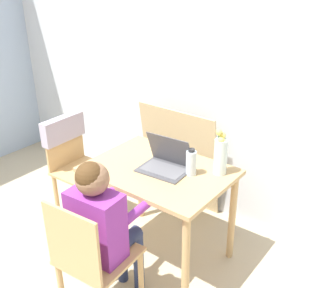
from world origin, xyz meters
TOP-DOWN VIEW (x-y plane):
  - wall_back at (0.00, 2.23)m, footprint 6.40×0.05m
  - dining_table at (0.23, 1.44)m, footprint 0.97×0.69m
  - chair_occupied at (0.29, 0.74)m, footprint 0.43×0.43m
  - chair_spare at (-0.68, 1.44)m, footprint 0.44×0.41m
  - person_seated at (0.28, 0.85)m, footprint 0.35×0.44m
  - laptop at (0.27, 1.48)m, footprint 0.35×0.27m
  - flower_vase at (0.59, 1.64)m, footprint 0.09×0.09m
  - water_bottle at (0.45, 1.51)m, footprint 0.07×0.07m
  - cardboard_panel at (-0.07, 2.10)m, footprint 0.77×0.14m

SIDE VIEW (x-z plane):
  - cardboard_panel at x=-0.07m, z-range 0.00..0.91m
  - chair_occupied at x=0.29m, z-range 0.02..0.89m
  - chair_spare at x=-0.68m, z-range 0.16..1.03m
  - dining_table at x=0.23m, z-range 0.26..0.99m
  - person_seated at x=0.28m, z-range 0.14..1.21m
  - laptop at x=0.27m, z-range 0.67..0.90m
  - water_bottle at x=0.45m, z-range 0.72..0.91m
  - flower_vase at x=0.59m, z-range 0.71..1.03m
  - wall_back at x=0.00m, z-range 0.00..2.50m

